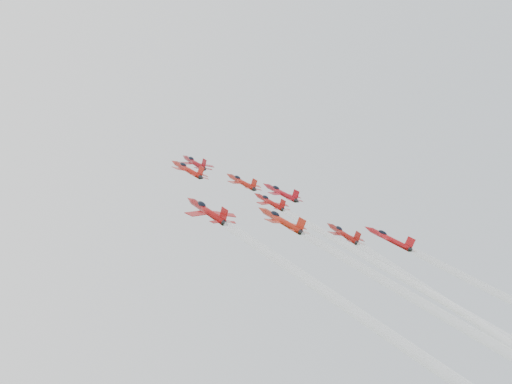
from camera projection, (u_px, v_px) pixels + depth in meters
jet_lead at (194, 162)px, 143.47m from camera, size 9.90×12.74×7.82m
jet_row2_left at (187, 169)px, 130.83m from camera, size 9.92×12.77×7.84m
jet_row2_center at (241, 182)px, 137.36m from camera, size 9.58×12.33×7.57m
jet_row2_right at (281, 192)px, 140.09m from camera, size 10.18×13.10×8.04m
jet_center at (411, 286)px, 91.44m from camera, size 8.48×80.74×45.98m
jet_rear_farleft at (419, 366)px, 60.02m from camera, size 9.89×94.20×53.64m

